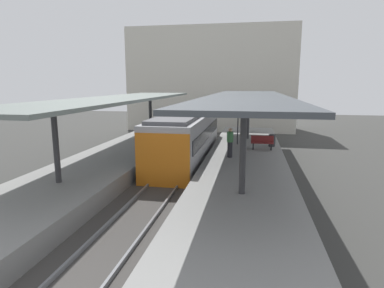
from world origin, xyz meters
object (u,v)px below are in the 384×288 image
Objects in this scene: commuter_train at (187,137)px; platform_bench at (262,142)px; passenger_near_bench at (230,142)px; litter_bin at (272,140)px; platform_sign at (238,121)px.

platform_bench is at bearing 4.34° from commuter_train.
passenger_near_bench reaches higher than platform_bench.
platform_bench is 1.75× the size of litter_bin.
litter_bin is (2.27, -0.32, -1.22)m from platform_sign.
passenger_near_bench is at bearing -125.56° from platform_bench.
commuter_train is at bearing 142.88° from passenger_near_bench.
commuter_train reaches higher than platform_sign.
commuter_train is 5.22× the size of platform_sign.
platform_bench is 0.84× the size of passenger_near_bench.
platform_bench is 1.32m from litter_bin.
platform_sign is at bearing 137.83° from platform_bench.
commuter_train is 8.23× the size of platform_bench.
platform_sign is 2.76× the size of litter_bin.
commuter_train is at bearing -150.20° from platform_sign.
commuter_train reaches higher than passenger_near_bench.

